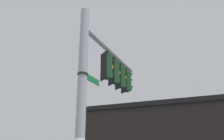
{
  "coord_description": "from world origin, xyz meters",
  "views": [
    {
      "loc": [
        7.09,
        -2.82,
        2.13
      ],
      "look_at": [
        -1.55,
        2.0,
        5.52
      ],
      "focal_mm": 37.92,
      "sensor_mm": 36.0,
      "label": 1
    }
  ],
  "objects_px": {
    "traffic_light_mid_inner": "(115,72)",
    "street_name_sign": "(87,77)",
    "traffic_light_arm_end": "(127,81)",
    "traffic_light_mid_outer": "(121,77)",
    "traffic_light_nearest_pole": "(108,67)"
  },
  "relations": [
    {
      "from": "traffic_light_mid_inner",
      "to": "street_name_sign",
      "type": "xyz_separation_m",
      "value": [
        1.55,
        -2.02,
        -0.94
      ]
    },
    {
      "from": "street_name_sign",
      "to": "traffic_light_arm_end",
      "type": "bearing_deg",
      "value": 127.56
    },
    {
      "from": "traffic_light_mid_inner",
      "to": "street_name_sign",
      "type": "distance_m",
      "value": 2.71
    },
    {
      "from": "traffic_light_mid_inner",
      "to": "traffic_light_arm_end",
      "type": "distance_m",
      "value": 1.62
    },
    {
      "from": "traffic_light_mid_inner",
      "to": "street_name_sign",
      "type": "height_order",
      "value": "traffic_light_mid_inner"
    },
    {
      "from": "traffic_light_mid_inner",
      "to": "traffic_light_mid_outer",
      "type": "height_order",
      "value": "same"
    },
    {
      "from": "street_name_sign",
      "to": "traffic_light_nearest_pole",
      "type": "bearing_deg",
      "value": 127.31
    },
    {
      "from": "traffic_light_nearest_pole",
      "to": "traffic_light_mid_inner",
      "type": "distance_m",
      "value": 0.81
    },
    {
      "from": "traffic_light_mid_inner",
      "to": "traffic_light_arm_end",
      "type": "relative_size",
      "value": 1.0
    },
    {
      "from": "traffic_light_mid_inner",
      "to": "traffic_light_arm_end",
      "type": "xyz_separation_m",
      "value": [
        -0.99,
        1.28,
        0.0
      ]
    },
    {
      "from": "traffic_light_nearest_pole",
      "to": "street_name_sign",
      "type": "bearing_deg",
      "value": -52.69
    },
    {
      "from": "traffic_light_mid_outer",
      "to": "street_name_sign",
      "type": "distance_m",
      "value": 3.49
    },
    {
      "from": "traffic_light_mid_inner",
      "to": "traffic_light_mid_outer",
      "type": "bearing_deg",
      "value": 127.74
    },
    {
      "from": "traffic_light_arm_end",
      "to": "traffic_light_mid_inner",
      "type": "bearing_deg",
      "value": -52.26
    },
    {
      "from": "traffic_light_mid_outer",
      "to": "street_name_sign",
      "type": "relative_size",
      "value": 1.13
    }
  ]
}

